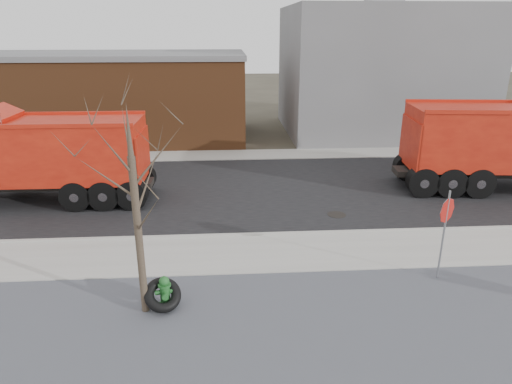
{
  "coord_description": "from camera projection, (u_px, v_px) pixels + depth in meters",
  "views": [
    {
      "loc": [
        -1.09,
        -12.46,
        6.67
      ],
      "look_at": [
        -0.13,
        2.1,
        1.4
      ],
      "focal_mm": 32.0,
      "sensor_mm": 36.0,
      "label": 1
    }
  ],
  "objects": [
    {
      "name": "stop_sign",
      "position": [
        446.0,
        220.0,
        12.28
      ],
      "size": [
        0.59,
        0.45,
        2.63
      ],
      "rotation": [
        0.0,
        0.0,
        0.24
      ],
      "color": "gray",
      "rests_on": "ground"
    },
    {
      "name": "ground",
      "position": [
        265.0,
        258.0,
        14.03
      ],
      "size": [
        120.0,
        120.0,
        0.0
      ],
      "primitive_type": "plane",
      "color": "#383328",
      "rests_on": "ground"
    },
    {
      "name": "building_grey",
      "position": [
        378.0,
        71.0,
        30.12
      ],
      "size": [
        12.0,
        10.0,
        8.0
      ],
      "color": "slate",
      "rests_on": "ground"
    },
    {
      "name": "truck_tire",
      "position": [
        163.0,
        295.0,
        11.33
      ],
      "size": [
        1.21,
        1.18,
        0.79
      ],
      "color": "black",
      "rests_on": "ground"
    },
    {
      "name": "sidewalk",
      "position": [
        264.0,
        253.0,
        14.25
      ],
      "size": [
        60.0,
        2.5,
        0.06
      ],
      "primitive_type": "cube",
      "color": "#9E9B93",
      "rests_on": "ground"
    },
    {
      "name": "dump_truck_red_b",
      "position": [
        44.0,
        156.0,
        17.93
      ],
      "size": [
        9.03,
        2.65,
        3.79
      ],
      "rotation": [
        0.0,
        0.0,
        3.13
      ],
      "color": "black",
      "rests_on": "ground"
    },
    {
      "name": "bare_tree",
      "position": [
        134.0,
        187.0,
        10.27
      ],
      "size": [
        3.2,
        3.2,
        5.2
      ],
      "color": "#382D23",
      "rests_on": "ground"
    },
    {
      "name": "far_sidewalk",
      "position": [
        247.0,
        155.0,
        25.28
      ],
      "size": [
        60.0,
        2.0,
        0.06
      ],
      "primitive_type": "cube",
      "color": "#9E9B93",
      "rests_on": "ground"
    },
    {
      "name": "curb",
      "position": [
        261.0,
        235.0,
        15.46
      ],
      "size": [
        60.0,
        0.15,
        0.11
      ],
      "primitive_type": "cube",
      "color": "#9E9B93",
      "rests_on": "ground"
    },
    {
      "name": "gravel_verge",
      "position": [
        277.0,
        328.0,
        10.74
      ],
      "size": [
        60.0,
        5.0,
        0.03
      ],
      "primitive_type": "cube",
      "color": "slate",
      "rests_on": "ground"
    },
    {
      "name": "building_brick",
      "position": [
        83.0,
        96.0,
        28.46
      ],
      "size": [
        20.2,
        8.2,
        5.3
      ],
      "color": "brown",
      "rests_on": "ground"
    },
    {
      "name": "dump_truck_red_a",
      "position": [
        511.0,
        143.0,
        19.35
      ],
      "size": [
        10.3,
        3.69,
        4.06
      ],
      "rotation": [
        0.0,
        0.0,
        -0.1
      ],
      "color": "black",
      "rests_on": "ground"
    },
    {
      "name": "fire_hydrant",
      "position": [
        165.0,
        293.0,
        11.4
      ],
      "size": [
        0.51,
        0.49,
        0.89
      ],
      "rotation": [
        0.0,
        0.0,
        0.16
      ],
      "color": "#2B722B",
      "rests_on": "ground"
    },
    {
      "name": "road",
      "position": [
        253.0,
        189.0,
        19.94
      ],
      "size": [
        60.0,
        9.4,
        0.02
      ],
      "primitive_type": "cube",
      "color": "black",
      "rests_on": "ground"
    }
  ]
}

